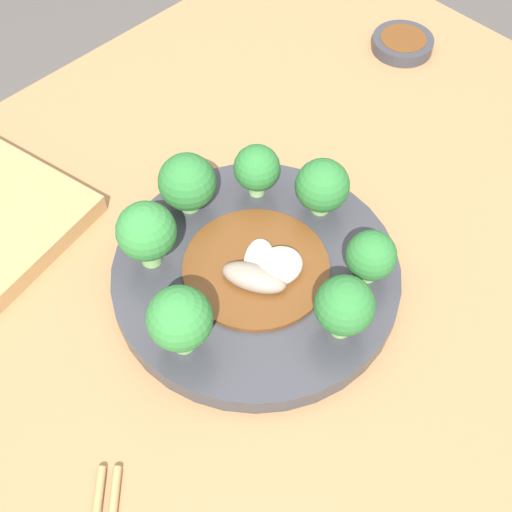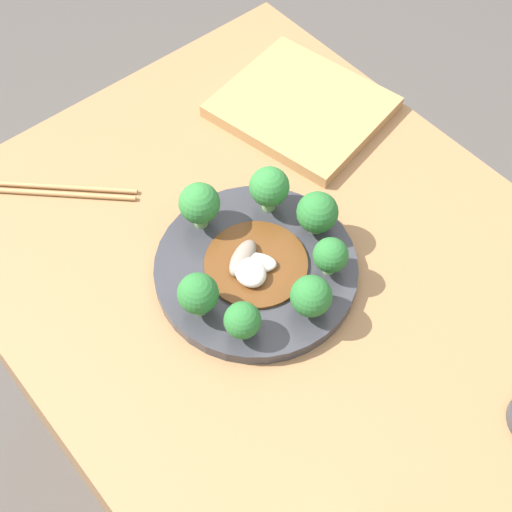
# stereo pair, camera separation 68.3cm
# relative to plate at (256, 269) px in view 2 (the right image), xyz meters

# --- Properties ---
(ground_plane) EXTENTS (8.00, 8.00, 0.00)m
(ground_plane) POSITION_rel_plate_xyz_m (-0.03, -0.03, -0.79)
(ground_plane) COLOR #4C4742
(table) EXTENTS (0.88, 0.68, 0.78)m
(table) POSITION_rel_plate_xyz_m (-0.03, -0.03, -0.40)
(table) COLOR olive
(table) RESTS_ON ground_plane
(plate) EXTENTS (0.26, 0.26, 0.02)m
(plate) POSITION_rel_plate_xyz_m (0.00, 0.00, 0.00)
(plate) COLOR #333338
(plate) RESTS_ON table
(broccoli_west) EXTENTS (0.05, 0.05, 0.06)m
(broccoli_west) POSITION_rel_plate_xyz_m (-0.09, -0.01, 0.04)
(broccoli_west) COLOR #7AAD5B
(broccoli_west) RESTS_ON plate
(broccoli_southwest) EXTENTS (0.04, 0.04, 0.06)m
(broccoli_southwest) POSITION_rel_plate_xyz_m (-0.07, -0.06, 0.04)
(broccoli_southwest) COLOR #89B76B
(broccoli_southwest) RESTS_ON plate
(broccoli_southeast) EXTENTS (0.05, 0.05, 0.07)m
(broccoli_southeast) POSITION_rel_plate_xyz_m (0.06, -0.07, 0.05)
(broccoli_southeast) COLOR #7AAD5B
(broccoli_southeast) RESTS_ON plate
(broccoli_south) EXTENTS (0.05, 0.05, 0.06)m
(broccoli_south) POSITION_rel_plate_xyz_m (-0.01, -0.10, 0.04)
(broccoli_south) COLOR #70A356
(broccoli_south) RESTS_ON plate
(broccoli_north) EXTENTS (0.05, 0.05, 0.06)m
(broccoli_north) POSITION_rel_plate_xyz_m (-0.01, 0.09, 0.05)
(broccoli_north) COLOR #7AAD5B
(broccoli_north) RESTS_ON plate
(broccoli_northwest) EXTENTS (0.04, 0.04, 0.05)m
(broccoli_northwest) POSITION_rel_plate_xyz_m (-0.06, 0.08, 0.04)
(broccoli_northwest) COLOR #7AAD5B
(broccoli_northwest) RESTS_ON plate
(broccoli_east) EXTENTS (0.05, 0.05, 0.07)m
(broccoli_east) POSITION_rel_plate_xyz_m (0.10, 0.01, 0.05)
(broccoli_east) COLOR #70A356
(broccoli_east) RESTS_ON plate
(stirfry_center) EXTENTS (0.13, 0.13, 0.02)m
(stirfry_center) POSITION_rel_plate_xyz_m (-0.00, 0.01, 0.02)
(stirfry_center) COLOR #5B3314
(stirfry_center) RESTS_ON plate
(chopsticks) EXTENTS (0.16, 0.17, 0.01)m
(chopsticks) POSITION_rel_plate_xyz_m (0.28, 0.12, -0.01)
(chopsticks) COLOR #AD7F4C
(chopsticks) RESTS_ON table
(cutting_board) EXTENTS (0.27, 0.25, 0.02)m
(cutting_board) POSITION_rel_plate_xyz_m (0.18, -0.24, 0.00)
(cutting_board) COLOR #AD7F4C
(cutting_board) RESTS_ON table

